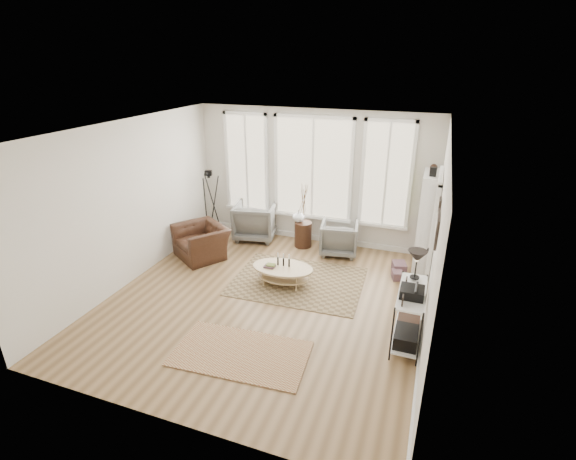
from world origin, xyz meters
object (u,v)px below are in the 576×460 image
at_px(side_table, 303,214).
at_px(coffee_table, 282,271).
at_px(low_shelf, 410,311).
at_px(bookcase, 427,221).
at_px(accent_chair, 201,242).
at_px(armchair_left, 256,221).
at_px(armchair_right, 339,238).

bearing_deg(side_table, coffee_table, -84.84).
bearing_deg(coffee_table, low_shelf, -21.60).
bearing_deg(bookcase, accent_chair, -165.75).
distance_m(low_shelf, accent_chair, 4.51).
bearing_deg(armchair_left, coffee_table, 115.58).
relative_size(coffee_table, armchair_right, 1.48).
xyz_separation_m(armchair_left, armchair_right, (1.98, -0.14, -0.07)).
bearing_deg(bookcase, armchair_right, 179.39).
relative_size(side_table, accent_chair, 1.53).
bearing_deg(bookcase, low_shelf, -91.28).
relative_size(coffee_table, accent_chair, 1.11).
relative_size(bookcase, low_shelf, 1.58).
bearing_deg(side_table, armchair_left, 176.79).
relative_size(bookcase, side_table, 1.31).
xyz_separation_m(coffee_table, armchair_right, (0.67, 1.63, 0.08)).
distance_m(armchair_left, accent_chair, 1.43).
xyz_separation_m(side_table, accent_chair, (-1.82, -1.19, -0.42)).
height_order(low_shelf, accent_chair, low_shelf).
bearing_deg(armchair_right, side_table, -14.65).
relative_size(bookcase, armchair_left, 2.25).
height_order(low_shelf, coffee_table, low_shelf).
distance_m(side_table, accent_chair, 2.22).
bearing_deg(low_shelf, bookcase, 88.72).
distance_m(coffee_table, accent_chair, 2.04).
xyz_separation_m(coffee_table, armchair_left, (-1.31, 1.77, 0.14)).
relative_size(low_shelf, coffee_table, 1.14).
height_order(side_table, accent_chair, side_table).
distance_m(armchair_left, side_table, 1.21).
bearing_deg(armchair_left, armchair_right, 164.93).
xyz_separation_m(armchair_left, accent_chair, (-0.67, -1.26, -0.08)).
relative_size(bookcase, accent_chair, 2.01).
height_order(low_shelf, armchair_right, low_shelf).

